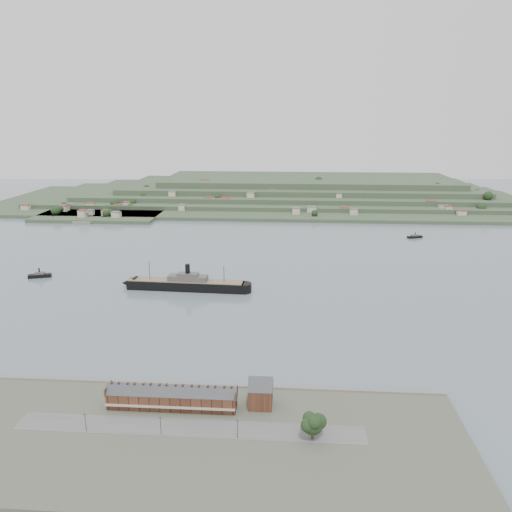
# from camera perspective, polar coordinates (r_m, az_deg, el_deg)

# --- Properties ---
(ground) EXTENTS (1400.00, 1400.00, 0.00)m
(ground) POSITION_cam_1_polar(r_m,az_deg,el_deg) (374.90, -2.12, -3.28)
(ground) COLOR slate
(ground) RESTS_ON ground
(near_shore) EXTENTS (220.00, 80.00, 2.60)m
(near_shore) POSITION_cam_1_polar(r_m,az_deg,el_deg) (208.72, -7.93, -19.86)
(near_shore) COLOR #4C5142
(near_shore) RESTS_ON ground
(terrace_row) EXTENTS (55.60, 9.80, 11.07)m
(terrace_row) POSITION_cam_1_polar(r_m,az_deg,el_deg) (222.76, -9.59, -15.64)
(terrace_row) COLOR #4A291A
(terrace_row) RESTS_ON ground
(gabled_building) EXTENTS (10.40, 10.18, 14.09)m
(gabled_building) POSITION_cam_1_polar(r_m,az_deg,el_deg) (220.35, 0.53, -15.36)
(gabled_building) COLOR #4A291A
(gabled_building) RESTS_ON ground
(far_peninsula) EXTENTS (760.00, 309.00, 30.00)m
(far_peninsula) POSITION_cam_1_polar(r_m,az_deg,el_deg) (753.64, 3.20, 7.29)
(far_peninsula) COLOR #344930
(far_peninsula) RESTS_ON ground
(steamship) EXTENTS (96.86, 15.59, 23.23)m
(steamship) POSITION_cam_1_polar(r_m,az_deg,el_deg) (366.63, -8.39, -3.18)
(steamship) COLOR black
(steamship) RESTS_ON ground
(tugboat) EXTENTS (17.62, 9.47, 7.67)m
(tugboat) POSITION_cam_1_polar(r_m,az_deg,el_deg) (425.37, -23.49, -2.03)
(tugboat) COLOR black
(tugboat) RESTS_ON ground
(ferry_west) EXTENTS (19.45, 9.41, 7.03)m
(ferry_west) POSITION_cam_1_polar(r_m,az_deg,el_deg) (656.91, -22.22, 3.99)
(ferry_west) COLOR black
(ferry_west) RESTS_ON ground
(ferry_east) EXTENTS (16.54, 9.56, 5.99)m
(ferry_east) POSITION_cam_1_polar(r_m,az_deg,el_deg) (542.78, 17.70, 2.13)
(ferry_east) COLOR black
(ferry_east) RESTS_ON ground
(fig_tree) EXTENTS (10.02, 8.68, 11.18)m
(fig_tree) POSITION_cam_1_polar(r_m,az_deg,el_deg) (201.72, 6.58, -18.51)
(fig_tree) COLOR #3F281D
(fig_tree) RESTS_ON ground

